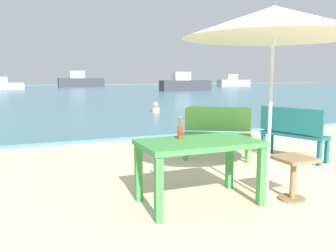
% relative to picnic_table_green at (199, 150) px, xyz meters
% --- Properties ---
extents(ground_plane, '(120.00, 120.00, 0.00)m').
position_rel_picnic_table_green_xyz_m(ground_plane, '(1.08, -0.73, -0.65)').
color(ground_plane, beige).
extents(sea_water, '(120.00, 50.00, 0.08)m').
position_rel_picnic_table_green_xyz_m(sea_water, '(1.08, 29.27, -0.61)').
color(sea_water, teal).
rests_on(sea_water, ground_plane).
extents(picnic_table_green, '(1.40, 0.80, 0.76)m').
position_rel_picnic_table_green_xyz_m(picnic_table_green, '(0.00, 0.00, 0.00)').
color(picnic_table_green, '#3D8C42').
rests_on(picnic_table_green, ground_plane).
extents(beer_bottle_amber, '(0.07, 0.07, 0.26)m').
position_rel_picnic_table_green_xyz_m(beer_bottle_amber, '(-0.16, 0.20, 0.20)').
color(beer_bottle_amber, brown).
rests_on(beer_bottle_amber, picnic_table_green).
extents(patio_umbrella, '(2.10, 2.10, 2.30)m').
position_rel_picnic_table_green_xyz_m(patio_umbrella, '(0.83, -0.22, 1.47)').
color(patio_umbrella, silver).
rests_on(patio_umbrella, ground_plane).
extents(side_table_wood, '(0.44, 0.44, 0.54)m').
position_rel_picnic_table_green_xyz_m(side_table_wood, '(1.11, -0.34, -0.30)').
color(side_table_wood, olive).
rests_on(side_table_wood, ground_plane).
extents(bench_teal_center, '(0.72, 1.25, 0.95)m').
position_rel_picnic_table_green_xyz_m(bench_teal_center, '(2.57, 1.31, -0.11)').
color(bench_teal_center, '#196066').
rests_on(bench_teal_center, ground_plane).
extents(bench_green_left, '(1.21, 0.94, 0.95)m').
position_rel_picnic_table_green_xyz_m(bench_green_left, '(1.34, 1.86, -0.11)').
color(bench_green_left, '#60B24C').
rests_on(bench_green_left, ground_plane).
extents(swimmer_person, '(0.34, 0.34, 0.41)m').
position_rel_picnic_table_green_xyz_m(swimmer_person, '(2.93, 9.36, -0.41)').
color(swimmer_person, tan).
rests_on(swimmer_person, sea_water).
extents(boat_tanker, '(3.71, 1.01, 1.35)m').
position_rel_picnic_table_green_xyz_m(boat_tanker, '(-3.76, 36.44, -0.08)').
color(boat_tanker, gray).
rests_on(boat_tanker, sea_water).
extents(boat_fishing_trawler, '(4.61, 1.26, 1.68)m').
position_rel_picnic_table_green_xyz_m(boat_fishing_trawler, '(24.54, 37.10, 0.03)').
color(boat_fishing_trawler, gray).
rests_on(boat_fishing_trawler, sea_water).
extents(boat_cargo_ship, '(5.71, 1.56, 2.07)m').
position_rel_picnic_table_green_xyz_m(boat_cargo_ship, '(4.86, 42.30, 0.18)').
color(boat_cargo_ship, '#38383F').
rests_on(boat_cargo_ship, sea_water).
extents(boat_ferry, '(5.02, 1.37, 1.82)m').
position_rel_picnic_table_green_xyz_m(boat_ferry, '(12.55, 27.15, 0.09)').
color(boat_ferry, '#38383F').
rests_on(boat_ferry, sea_water).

